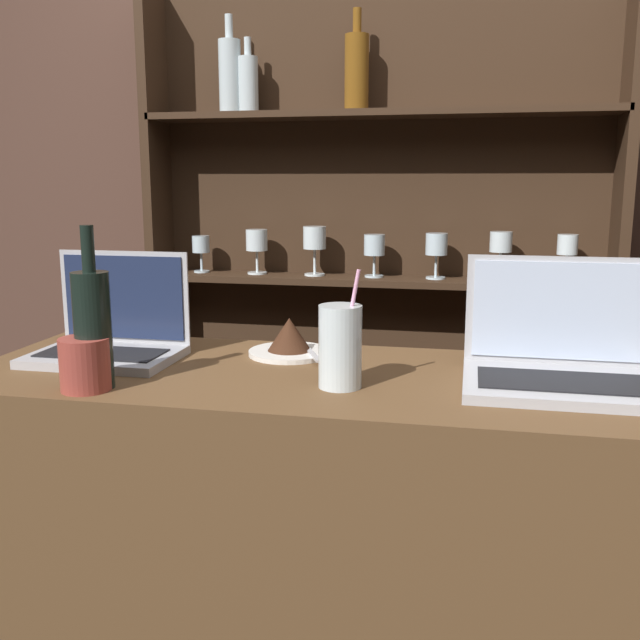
{
  "coord_description": "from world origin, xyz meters",
  "views": [
    {
      "loc": [
        0.16,
        -1.04,
        1.4
      ],
      "look_at": [
        -0.12,
        0.28,
        1.13
      ],
      "focal_mm": 40.0,
      "sensor_mm": 36.0,
      "label": 1
    }
  ],
  "objects_px": {
    "water_glass": "(340,346)",
    "wine_bottle_dark": "(93,327)",
    "laptop_near": "(112,334)",
    "cake_plate": "(290,340)",
    "laptop_far": "(562,359)",
    "coffee_cup": "(85,364)"
  },
  "relations": [
    {
      "from": "water_glass",
      "to": "wine_bottle_dark",
      "type": "relative_size",
      "value": 0.74
    },
    {
      "from": "water_glass",
      "to": "cake_plate",
      "type": "bearing_deg",
      "value": 124.68
    },
    {
      "from": "coffee_cup",
      "to": "cake_plate",
      "type": "bearing_deg",
      "value": 48.33
    },
    {
      "from": "laptop_near",
      "to": "cake_plate",
      "type": "xyz_separation_m",
      "value": [
        0.36,
        0.09,
        -0.02
      ]
    },
    {
      "from": "water_glass",
      "to": "wine_bottle_dark",
      "type": "height_order",
      "value": "wine_bottle_dark"
    },
    {
      "from": "wine_bottle_dark",
      "to": "cake_plate",
      "type": "bearing_deg",
      "value": 47.92
    },
    {
      "from": "cake_plate",
      "to": "coffee_cup",
      "type": "xyz_separation_m",
      "value": [
        -0.29,
        -0.32,
        0.02
      ]
    },
    {
      "from": "laptop_far",
      "to": "cake_plate",
      "type": "height_order",
      "value": "laptop_far"
    },
    {
      "from": "wine_bottle_dark",
      "to": "laptop_near",
      "type": "bearing_deg",
      "value": 110.69
    },
    {
      "from": "laptop_far",
      "to": "laptop_near",
      "type": "bearing_deg",
      "value": 178.81
    },
    {
      "from": "laptop_near",
      "to": "coffee_cup",
      "type": "distance_m",
      "value": 0.24
    },
    {
      "from": "laptop_far",
      "to": "coffee_cup",
      "type": "height_order",
      "value": "laptop_far"
    },
    {
      "from": "laptop_near",
      "to": "cake_plate",
      "type": "bearing_deg",
      "value": 14.66
    },
    {
      "from": "laptop_far",
      "to": "water_glass",
      "type": "distance_m",
      "value": 0.4
    },
    {
      "from": "wine_bottle_dark",
      "to": "coffee_cup",
      "type": "bearing_deg",
      "value": -122.38
    },
    {
      "from": "cake_plate",
      "to": "laptop_far",
      "type": "bearing_deg",
      "value": -11.85
    },
    {
      "from": "laptop_far",
      "to": "wine_bottle_dark",
      "type": "relative_size",
      "value": 1.2
    },
    {
      "from": "cake_plate",
      "to": "water_glass",
      "type": "height_order",
      "value": "water_glass"
    },
    {
      "from": "laptop_near",
      "to": "cake_plate",
      "type": "distance_m",
      "value": 0.37
    },
    {
      "from": "laptop_far",
      "to": "coffee_cup",
      "type": "bearing_deg",
      "value": -165.63
    },
    {
      "from": "coffee_cup",
      "to": "laptop_near",
      "type": "bearing_deg",
      "value": 107.16
    },
    {
      "from": "laptop_near",
      "to": "laptop_far",
      "type": "height_order",
      "value": "laptop_far"
    }
  ]
}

